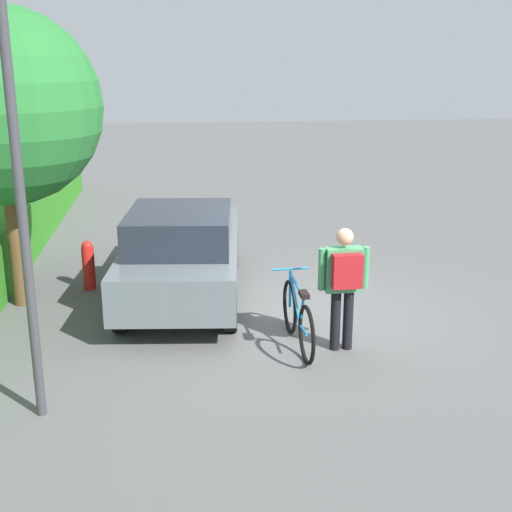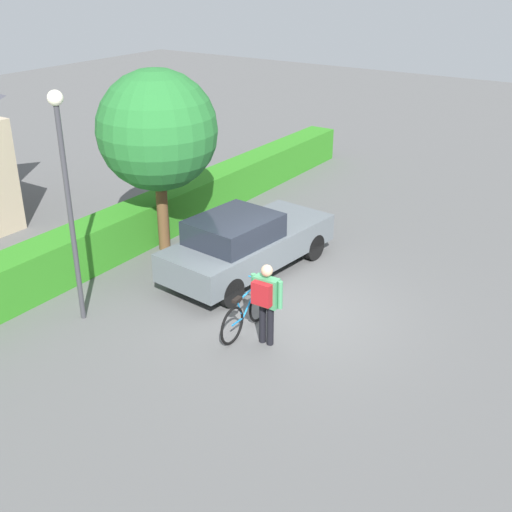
% 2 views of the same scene
% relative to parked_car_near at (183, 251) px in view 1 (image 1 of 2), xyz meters
% --- Properties ---
extents(ground_plane, '(60.00, 60.00, 0.00)m').
position_rel_parked_car_near_xyz_m(ground_plane, '(-1.01, -1.72, -0.75)').
color(ground_plane, '#555555').
extents(parked_car_near, '(4.50, 2.11, 1.49)m').
position_rel_parked_car_near_xyz_m(parked_car_near, '(0.00, 0.00, 0.00)').
color(parked_car_near, slate).
rests_on(parked_car_near, ground).
extents(bicycle, '(1.72, 0.50, 0.93)m').
position_rel_parked_car_near_xyz_m(bicycle, '(-2.08, -1.44, -0.35)').
color(bicycle, black).
rests_on(bicycle, ground).
extents(person_rider, '(0.35, 0.66, 1.62)m').
position_rel_parked_car_near_xyz_m(person_rider, '(-2.25, -1.99, 0.22)').
color(person_rider, black).
rests_on(person_rider, ground).
extents(street_lamp, '(0.28, 0.28, 4.51)m').
position_rel_parked_car_near_xyz_m(street_lamp, '(-3.47, 1.57, 2.13)').
color(street_lamp, '#38383D').
rests_on(street_lamp, ground).
extents(tree_kerbside, '(2.80, 2.80, 4.37)m').
position_rel_parked_car_near_xyz_m(tree_kerbside, '(0.01, 2.46, 2.20)').
color(tree_kerbside, brown).
rests_on(tree_kerbside, ground).
extents(fire_hydrant, '(0.20, 0.20, 0.81)m').
position_rel_parked_car_near_xyz_m(fire_hydrant, '(0.58, 1.52, -0.34)').
color(fire_hydrant, red).
rests_on(fire_hydrant, ground).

